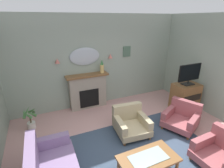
{
  "coord_description": "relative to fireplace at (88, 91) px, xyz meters",
  "views": [
    {
      "loc": [
        -1.87,
        -2.29,
        2.84
      ],
      "look_at": [
        -0.07,
        1.71,
        1.13
      ],
      "focal_mm": 27.32,
      "sensor_mm": 36.0,
      "label": 1
    }
  ],
  "objects": [
    {
      "name": "fireplace",
      "position": [
        0.0,
        0.0,
        0.0
      ],
      "size": [
        1.36,
        0.36,
        1.16
      ],
      "color": "gray",
      "rests_on": "ground"
    },
    {
      "name": "coffee_table",
      "position": [
        0.21,
        -3.09,
        -0.19
      ],
      "size": [
        1.1,
        0.6,
        0.45
      ],
      "color": "brown",
      "rests_on": "ground"
    },
    {
      "name": "floor",
      "position": [
        0.48,
        -2.73,
        -0.62
      ],
      "size": [
        6.73,
        6.81,
        0.1
      ],
      "primitive_type": "cube",
      "color": "#C6938E",
      "rests_on": "ground"
    },
    {
      "name": "wall_back",
      "position": [
        0.48,
        0.22,
        0.92
      ],
      "size": [
        6.73,
        0.1,
        2.98
      ],
      "primitive_type": "cube",
      "color": "#93A393",
      "rests_on": "ground"
    },
    {
      "name": "tv_cabinet",
      "position": [
        2.8,
        -1.47,
        -0.12
      ],
      "size": [
        0.8,
        0.57,
        0.9
      ],
      "color": "brown",
      "rests_on": "ground"
    },
    {
      "name": "wall_sconce_right",
      "position": [
        0.85,
        0.09,
        1.09
      ],
      "size": [
        0.14,
        0.14,
        0.14
      ],
      "primitive_type": "cone",
      "color": "#D17066"
    },
    {
      "name": "mantel_vase_right",
      "position": [
        0.5,
        -0.03,
        0.78
      ],
      "size": [
        0.13,
        0.13,
        0.43
      ],
      "color": "tan",
      "rests_on": "fireplace"
    },
    {
      "name": "armchair_beside_couch",
      "position": [
        2.0,
        -2.15,
        -0.27
      ],
      "size": [
        1.08,
        1.07,
        0.71
      ],
      "color": "#934C51",
      "rests_on": "ground"
    },
    {
      "name": "armchair_by_coffee_table",
      "position": [
        0.59,
        -1.78,
        -0.27
      ],
      "size": [
        0.89,
        0.89,
        0.71
      ],
      "color": "tan",
      "rests_on": "ground"
    },
    {
      "name": "patterned_rug",
      "position": [
        0.48,
        -2.53,
        -0.56
      ],
      "size": [
        3.2,
        2.4,
        0.01
      ],
      "primitive_type": "cube",
      "color": "#38475B",
      "rests_on": "ground"
    },
    {
      "name": "wall_mirror",
      "position": [
        0.0,
        0.14,
        1.14
      ],
      "size": [
        0.96,
        0.06,
        0.56
      ],
      "primitive_type": "ellipsoid",
      "color": "#B2BCC6"
    },
    {
      "name": "wall_sconce_left",
      "position": [
        -0.85,
        0.09,
        1.09
      ],
      "size": [
        0.14,
        0.14,
        0.14
      ],
      "primitive_type": "cone",
      "color": "#D17066"
    },
    {
      "name": "potted_plant_small_fern",
      "position": [
        -1.78,
        -0.53,
        -0.25
      ],
      "size": [
        0.4,
        0.41,
        0.64
      ],
      "color": "silver",
      "rests_on": "ground"
    },
    {
      "name": "framed_picture",
      "position": [
        1.5,
        0.15,
        1.18
      ],
      "size": [
        0.28,
        0.03,
        0.36
      ],
      "primitive_type": "cube",
      "color": "#4C6B56"
    },
    {
      "name": "tv_flatscreen",
      "position": [
        2.8,
        -1.49,
        0.68
      ],
      "size": [
        0.84,
        0.24,
        0.65
      ],
      "color": "black",
      "rests_on": "tv_cabinet"
    },
    {
      "name": "armchair_near_fireplace",
      "position": [
        1.74,
        -3.47,
        -0.27
      ],
      "size": [
        0.85,
        0.84,
        0.71
      ],
      "color": "#934C51",
      "rests_on": "ground"
    }
  ]
}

